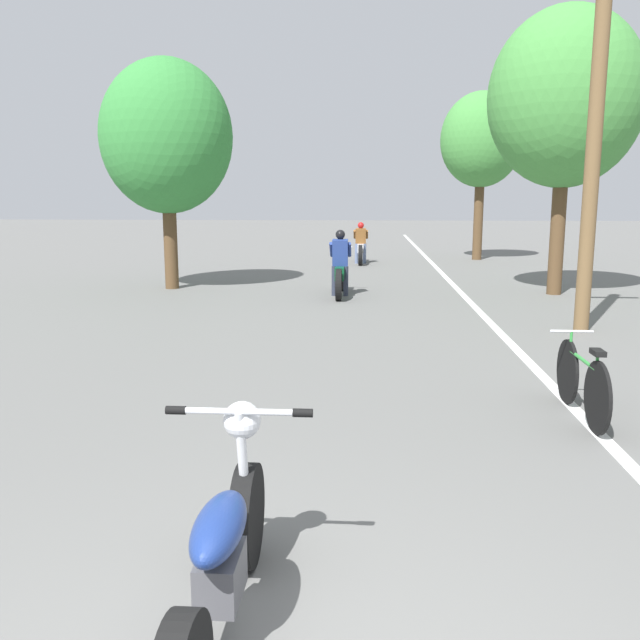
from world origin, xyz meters
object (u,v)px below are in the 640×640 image
roadside_tree_right_far (482,141)px  motorcycle_rider_far (361,248)px  roadside_tree_right_near (566,99)px  motorcycle_foreground (223,556)px  roadside_tree_left (166,137)px  utility_pole (594,143)px  bicycle_parked (582,381)px  motorcycle_rider_lead (340,271)px

roadside_tree_right_far → motorcycle_rider_far: size_ratio=2.73×
roadside_tree_right_near → motorcycle_foreground: (-4.94, -12.42, -3.80)m
motorcycle_foreground → roadside_tree_left: bearing=107.1°
utility_pole → roadside_tree_right_far: 12.73m
utility_pole → motorcycle_rider_far: (-3.72, 11.07, -2.50)m
roadside_tree_left → motorcycle_foreground: size_ratio=2.53×
bicycle_parked → roadside_tree_right_near: bearing=76.6°
roadside_tree_left → motorcycle_rider_far: 8.40m
utility_pole → bicycle_parked: utility_pole is taller
bicycle_parked → utility_pole: bearing=72.9°
roadside_tree_left → bicycle_parked: size_ratio=3.22×
motorcycle_rider_lead → motorcycle_rider_far: motorcycle_rider_lead is taller
motorcycle_foreground → motorcycle_rider_lead: 11.89m
utility_pole → roadside_tree_right_far: bearing=88.6°
motorcycle_foreground → bicycle_parked: bearing=51.8°
roadside_tree_right_far → motorcycle_rider_far: bearing=-158.2°
roadside_tree_left → motorcycle_rider_lead: roadside_tree_left is taller
roadside_tree_left → utility_pole: bearing=-29.5°
utility_pole → roadside_tree_left: utility_pole is taller
utility_pole → roadside_tree_left: 9.41m
motorcycle_foreground → motorcycle_rider_lead: (0.13, 11.89, 0.11)m
roadside_tree_left → bicycle_parked: 11.83m
roadside_tree_right_near → motorcycle_rider_lead: bearing=-173.7°
motorcycle_rider_far → utility_pole: bearing=-71.4°
roadside_tree_left → motorcycle_rider_lead: 5.11m
roadside_tree_right_far → bicycle_parked: 17.70m
motorcycle_rider_far → bicycle_parked: size_ratio=1.26×
roadside_tree_right_far → motorcycle_rider_lead: bearing=-116.3°
utility_pole → motorcycle_foreground: 9.56m
roadside_tree_right_near → roadside_tree_left: 8.91m
roadside_tree_left → bicycle_parked: roadside_tree_left is taller
motorcycle_rider_lead → motorcycle_foreground: bearing=-90.6°
roadside_tree_right_near → roadside_tree_left: roadside_tree_right_near is taller
motorcycle_rider_far → roadside_tree_right_far: bearing=21.8°
motorcycle_rider_far → bicycle_parked: (2.32, -15.62, -0.14)m
roadside_tree_left → motorcycle_rider_lead: size_ratio=2.41×
utility_pole → motorcycle_rider_lead: size_ratio=2.66×
motorcycle_foreground → motorcycle_rider_lead: motorcycle_rider_lead is taller
utility_pole → roadside_tree_right_near: (0.69, 4.25, 1.23)m
roadside_tree_right_near → bicycle_parked: bearing=-103.4°
motorcycle_rider_far → motorcycle_foreground: bearing=-91.6°
utility_pole → motorcycle_foreground: utility_pole is taller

